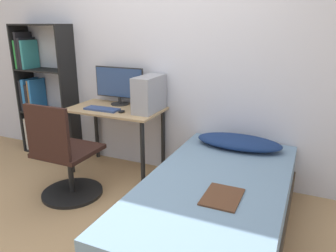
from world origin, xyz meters
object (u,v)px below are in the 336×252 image
at_px(bookshelf, 39,96).
at_px(monitor, 119,84).
at_px(keyboard, 102,109).
at_px(bed, 214,210).
at_px(office_chair, 65,163).
at_px(pc_tower, 149,94).

bearing_deg(bookshelf, monitor, 1.76).
xyz_separation_m(monitor, keyboard, (-0.04, -0.29, -0.21)).
xyz_separation_m(bookshelf, bed, (2.54, -0.85, -0.49)).
relative_size(office_chair, keyboard, 2.50).
distance_m(office_chair, keyboard, 0.69).
bearing_deg(bed, keyboard, 157.02).
height_order(monitor, pc_tower, monitor).
bearing_deg(pc_tower, bed, -39.08).
height_order(bed, pc_tower, pc_tower).
relative_size(keyboard, pc_tower, 0.87).
height_order(keyboard, pc_tower, pc_tower).
xyz_separation_m(monitor, pc_tower, (0.43, -0.12, -0.04)).
distance_m(bookshelf, bed, 2.72).
bearing_deg(bookshelf, bed, -18.53).
bearing_deg(bookshelf, keyboard, -12.64).
distance_m(monitor, pc_tower, 0.45).
bearing_deg(keyboard, monitor, 82.68).
distance_m(bed, keyboard, 1.61).
bearing_deg(office_chair, keyboard, 87.02).
distance_m(office_chair, pc_tower, 1.05).
bearing_deg(pc_tower, keyboard, -160.60).
bearing_deg(pc_tower, monitor, 164.19).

